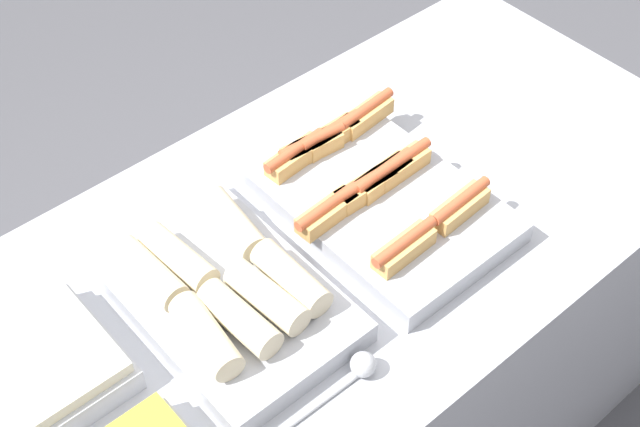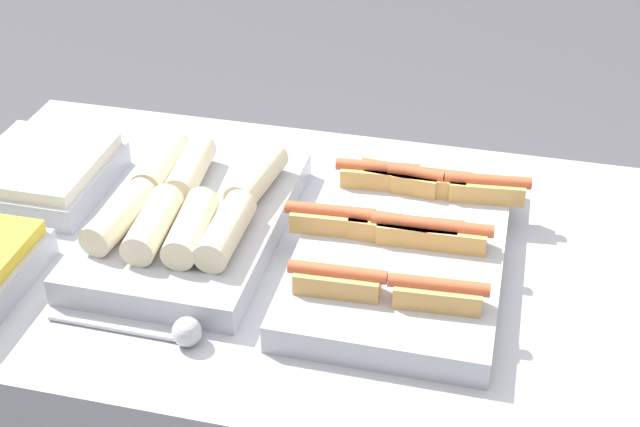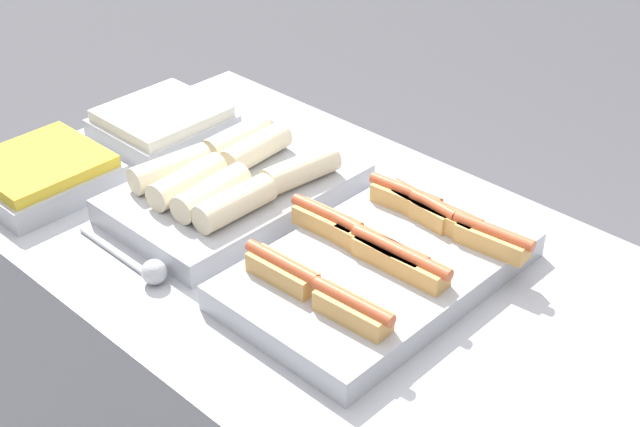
{
  "view_description": "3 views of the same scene",
  "coord_description": "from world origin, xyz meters",
  "views": [
    {
      "loc": [
        -0.84,
        -0.87,
        2.24
      ],
      "look_at": [
        -0.08,
        0.0,
        1.0
      ],
      "focal_mm": 50.0,
      "sensor_mm": 36.0,
      "label": 1
    },
    {
      "loc": [
        0.21,
        -1.22,
        1.85
      ],
      "look_at": [
        -0.08,
        0.0,
        1.0
      ],
      "focal_mm": 50.0,
      "sensor_mm": 36.0,
      "label": 2
    },
    {
      "loc": [
        0.86,
        -0.99,
        1.89
      ],
      "look_at": [
        -0.08,
        0.0,
        1.0
      ],
      "focal_mm": 50.0,
      "sensor_mm": 36.0,
      "label": 3
    }
  ],
  "objects": [
    {
      "name": "tray_hotdogs",
      "position": [
        0.06,
        0.01,
        0.96
      ],
      "size": [
        0.41,
        0.54,
        0.1
      ],
      "color": "#A8AAB2",
      "rests_on": "counter"
    },
    {
      "name": "tray_side_back",
      "position": [
        -0.65,
        0.07,
        0.96
      ],
      "size": [
        0.24,
        0.26,
        0.07
      ],
      "color": "#A8AAB2",
      "rests_on": "counter"
    },
    {
      "name": "serving_spoon_near",
      "position": [
        -0.25,
        -0.28,
        0.94
      ],
      "size": [
        0.26,
        0.05,
        0.05
      ],
      "color": "#B2B5BA",
      "rests_on": "counter"
    },
    {
      "name": "tray_wraps",
      "position": [
        -0.32,
        -0.0,
        0.96
      ],
      "size": [
        0.31,
        0.49,
        0.11
      ],
      "color": "#A8AAB2",
      "rests_on": "counter"
    }
  ]
}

